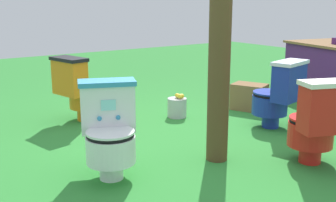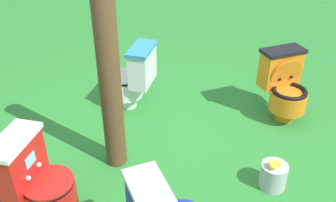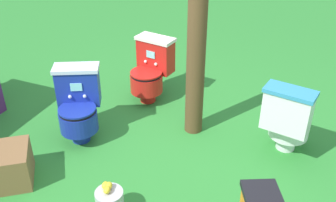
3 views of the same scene
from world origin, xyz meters
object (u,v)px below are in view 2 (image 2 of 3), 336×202
at_px(wooden_post, 110,79).
at_px(toilet_orange, 284,85).
at_px(toilet_red, 37,180).
at_px(toilet_white, 133,77).
at_px(lemon_bucket, 273,175).

bearing_deg(wooden_post, toilet_orange, -164.46).
xyz_separation_m(toilet_red, wooden_post, (-0.56, -0.57, 0.47)).
bearing_deg(toilet_white, toilet_red, 174.25).
bearing_deg(toilet_white, lemon_bucket, -120.76).
bearing_deg(toilet_white, toilet_orange, -82.40).
distance_m(toilet_red, toilet_white, 1.66).
xyz_separation_m(toilet_red, toilet_orange, (-2.30, -1.05, 0.00)).
relative_size(toilet_red, toilet_white, 1.00).
distance_m(toilet_white, wooden_post, 1.03).
xyz_separation_m(toilet_red, lemon_bucket, (-1.83, -0.06, -0.25)).
relative_size(wooden_post, lemon_bucket, 6.12).
height_order(toilet_red, lemon_bucket, toilet_red).
relative_size(toilet_red, toilet_orange, 1.00).
bearing_deg(toilet_white, wooden_post, -171.47).
height_order(wooden_post, lemon_bucket, wooden_post).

